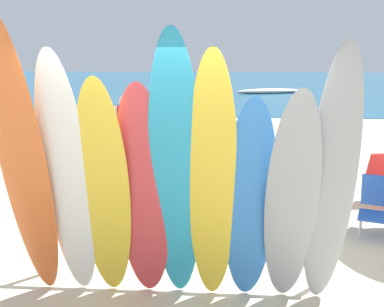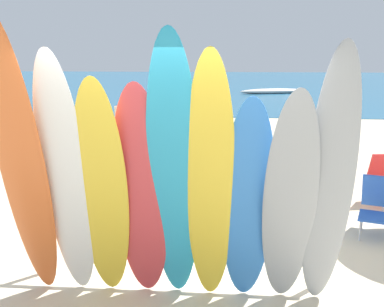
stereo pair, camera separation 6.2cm
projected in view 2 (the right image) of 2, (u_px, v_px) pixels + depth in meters
name	position (u px, v px, depth m)	size (l,w,h in m)	color
ground	(218.00, 113.00, 18.74)	(60.00, 60.00, 0.00)	beige
ocean_water	(225.00, 83.00, 36.98)	(60.00, 40.00, 0.02)	#235B7F
surfboard_rack	(181.00, 229.00, 5.00)	(3.20, 0.07, 0.72)	brown
surfboard_orange_0	(22.00, 167.00, 4.29)	(0.46, 0.07, 2.89)	orange
surfboard_white_1	(66.00, 181.00, 4.39)	(0.48, 0.07, 2.56)	white
surfboard_yellow_2	(102.00, 193.00, 4.41)	(0.50, 0.07, 2.31)	yellow
surfboard_red_3	(141.00, 194.00, 4.45)	(0.55, 0.07, 2.24)	#D13D42
surfboard_teal_4	(174.00, 173.00, 4.32)	(0.51, 0.08, 2.72)	#289EC6
surfboard_yellow_5	(210.00, 183.00, 4.31)	(0.47, 0.07, 2.55)	yellow
surfboard_blue_6	(248.00, 203.00, 4.38)	(0.50, 0.07, 2.12)	#337AD1
surfboard_grey_7	(290.00, 203.00, 4.25)	(0.50, 0.06, 2.24)	#999EA3
surfboard_grey_8	(329.00, 183.00, 4.20)	(0.46, 0.08, 2.61)	#999EA3
beachgoer_midbeach	(126.00, 126.00, 9.94)	(0.40, 0.48, 1.55)	beige
beachgoer_by_water	(129.00, 149.00, 7.61)	(0.44, 0.44, 1.55)	tan
beach_chair_red	(380.00, 204.00, 6.28)	(0.70, 0.83, 0.81)	#B7B7BC
distant_boat	(273.00, 91.00, 27.51)	(4.16, 1.90, 0.33)	silver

